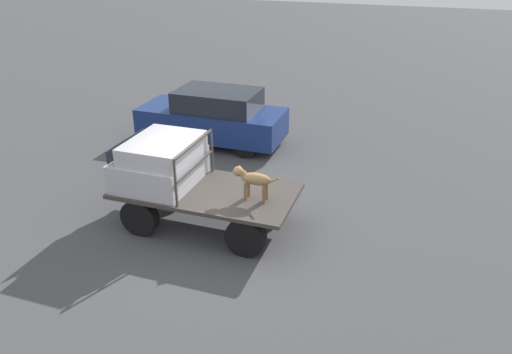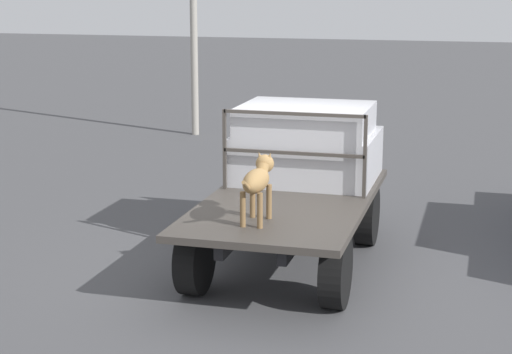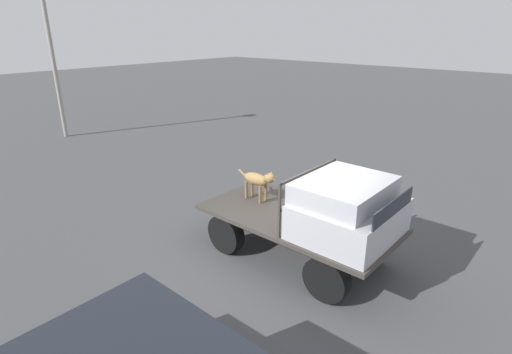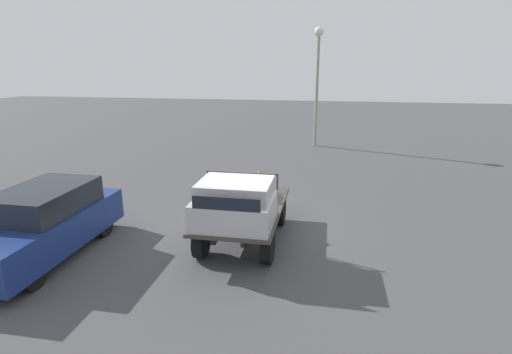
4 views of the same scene
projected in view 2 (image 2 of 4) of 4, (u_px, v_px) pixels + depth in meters
ground_plane at (288, 266)px, 10.30m from camera, size 80.00×80.00×0.00m
flatbed_truck at (288, 218)px, 10.16m from camera, size 3.72×1.88×0.85m
truck_cab at (307, 144)px, 10.96m from camera, size 1.52×1.76×0.98m
truck_headboard at (293, 141)px, 10.17m from camera, size 0.04×1.76×0.99m
dog at (258, 180)px, 9.05m from camera, size 0.99×0.24×0.70m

